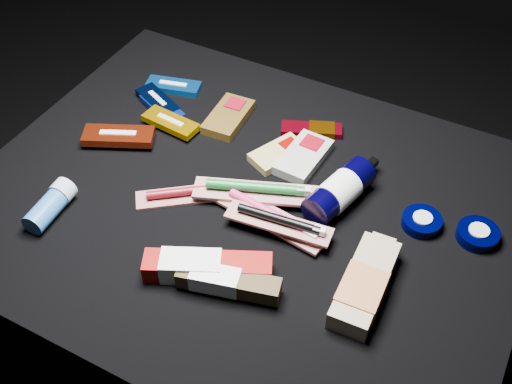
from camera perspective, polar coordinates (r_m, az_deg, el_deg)
The scene contains 22 objects.
ground at distance 1.47m, azimuth -0.71°, elevation -11.52°, with size 3.00×3.00×0.00m, color black.
cloth_table at distance 1.31m, azimuth -0.79°, elevation -6.79°, with size 0.98×0.78×0.40m, color black.
luna_bar_0 at distance 1.41m, azimuth -7.35°, elevation 9.32°, with size 0.12×0.07×0.02m.
luna_bar_1 at distance 1.35m, azimuth -8.33°, elevation 7.49°, with size 0.12×0.08×0.01m.
luna_bar_2 at distance 1.37m, azimuth -8.73°, elevation 8.02°, with size 0.12×0.08×0.01m.
luna_bar_3 at distance 1.30m, azimuth -7.59°, elevation 6.15°, with size 0.12×0.06×0.02m.
luna_bar_4 at distance 1.28m, azimuth -12.12°, elevation 4.90°, with size 0.15×0.10×0.02m.
clif_bar_0 at distance 1.32m, azimuth -2.38°, elevation 6.81°, with size 0.07×0.13×0.02m.
clif_bar_1 at distance 1.23m, azimuth 4.36°, elevation 3.27°, with size 0.08×0.13×0.02m.
clif_bar_2 at distance 1.23m, azimuth 2.16°, elevation 3.49°, with size 0.10×0.12×0.02m.
power_bar at distance 1.29m, azimuth 5.26°, elevation 5.53°, with size 0.13×0.08×0.01m.
lotion_bottle at distance 1.14m, azimuth 7.43°, elevation 0.10°, with size 0.09×0.19×0.06m.
cream_tin_upper at distance 1.15m, azimuth 19.11°, elevation -3.57°, with size 0.07×0.07×0.02m.
cream_tin_lower at distance 1.14m, azimuth 14.52°, elevation -2.56°, with size 0.07×0.07×0.02m.
bodywash_bottle at distance 1.03m, azimuth 9.59°, elevation -8.23°, with size 0.07×0.19×0.04m.
deodorant_stick at distance 1.17m, azimuth -17.78°, elevation -1.13°, with size 0.05×0.11×0.04m.
toothbrush_pack_0 at distance 1.16m, azimuth -5.88°, elevation -0.10°, with size 0.18×0.15×0.02m.
toothbrush_pack_1 at distance 1.11m, azimuth 1.43°, elevation -2.22°, with size 0.22×0.08×0.02m.
toothbrush_pack_2 at distance 1.14m, azimuth 0.10°, elevation 0.17°, with size 0.23×0.13×0.02m.
toothbrush_pack_3 at distance 1.08m, azimuth 2.17°, elevation -2.65°, with size 0.19×0.06×0.02m.
toothpaste_carton_red at distance 1.04m, azimuth -4.83°, elevation -6.68°, with size 0.21×0.13×0.04m.
toothpaste_carton_green at distance 1.01m, azimuth -2.87°, elevation -7.95°, with size 0.17×0.08×0.03m.
Camera 1 is at (0.39, -0.69, 1.24)m, focal length 45.00 mm.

